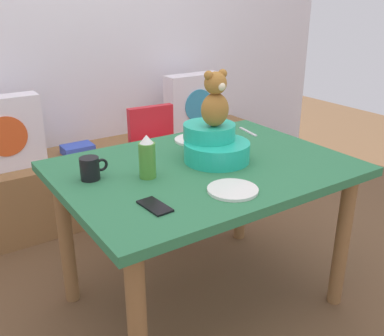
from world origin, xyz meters
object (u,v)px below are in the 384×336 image
Objects in this scene: coffee_mug at (90,168)px; dinner_plate_near at (194,140)px; infant_seat_teal at (214,145)px; dinner_plate_far at (233,190)px; book_stack at (78,149)px; ketchup_bottle at (147,158)px; pillow_floral_left at (4,134)px; dining_table at (204,185)px; cell_phone at (155,206)px; highchair at (160,152)px; teddy_bear at (215,100)px; pillow_floral_right at (193,104)px.

dinner_plate_near is at bearing 15.89° from coffee_mug.
dinner_plate_far is at bearing -114.58° from infant_seat_teal.
book_stack is 1.08× the size of ketchup_bottle.
book_stack is (0.44, 0.02, -0.19)m from pillow_floral_left.
dining_table is 0.47m from cell_phone.
highchair is at bearing 75.21° from dinner_plate_far.
teddy_bear is at bearing -59.56° from pillow_floral_left.
pillow_floral_right is 0.34× the size of dining_table.
pillow_floral_right is 1.63m from coffee_mug.
cell_phone is at bearing -75.83° from coffee_mug.
ketchup_bottle is at bearing -145.65° from dinner_plate_near.
book_stack is 1.26m from ketchup_bottle.
highchair is 0.82m from infant_seat_teal.
dining_table is at bearing -2.80° from ketchup_bottle.
pillow_floral_left is at bearing 96.81° from coffee_mug.
dining_table is 1.62× the size of highchair.
dinner_plate_far is (0.21, -0.31, -0.08)m from ketchup_bottle.
coffee_mug is at bearing -83.19° from pillow_floral_left.
dining_table is (0.17, -1.22, 0.15)m from book_stack.
book_stack is at bearing 109.11° from dinner_plate_near.
teddy_bear is (0.69, -1.17, 0.34)m from pillow_floral_left.
teddy_bear is 0.60m from cell_phone.
dinner_plate_near is at bearing -49.53° from pillow_floral_left.
teddy_bear reaches higher than coffee_mug.
highchair is 0.96m from ketchup_bottle.
dinner_plate_near is at bearing -70.89° from book_stack.
infant_seat_teal is at bearing -104.91° from dinner_plate_near.
pillow_floral_left is at bearing 94.47° from cell_phone.
dinner_plate_near is at bearing 69.74° from dinner_plate_far.
infant_seat_teal reaches higher than coffee_mug.
pillow_floral_left is at bearing 117.06° from dining_table.
pillow_floral_right and infant_seat_teal have the same top height.
coffee_mug reaches higher than dinner_plate_far.
pillow_floral_right reaches higher than book_stack.
book_stack is 1.26m from infant_seat_teal.
teddy_bear is 2.08× the size of coffee_mug.
teddy_bear reaches higher than highchair.
pillow_floral_right reaches higher than cell_phone.
pillow_floral_right is 0.56× the size of highchair.
infant_seat_teal is 1.78× the size of ketchup_bottle.
pillow_floral_left is 1.36m from pillow_floral_right.
pillow_floral_right is at bearing 0.00° from pillow_floral_left.
highchair is 0.91m from teddy_bear.
dinner_plate_near is at bearing 75.11° from teddy_bear.
dinner_plate_far is (-0.82, -1.49, 0.07)m from pillow_floral_right.
pillow_floral_left is 1.36m from infant_seat_teal.
pillow_floral_right is 1.33× the size of infant_seat_teal.
pillow_floral_right is (1.36, 0.00, 0.00)m from pillow_floral_left.
book_stack is (-0.91, 0.02, -0.19)m from pillow_floral_right.
book_stack is 1.00m from dinner_plate_near.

